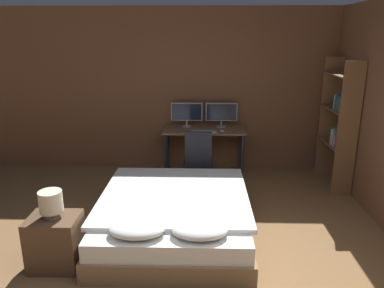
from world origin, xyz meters
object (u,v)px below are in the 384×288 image
(bed, at_px, (174,216))
(bedside_lamp, at_px, (51,202))
(monitor_left, at_px, (187,113))
(keyboard, at_px, (204,132))
(bookshelf, at_px, (340,121))
(desk, at_px, (204,136))
(nightstand, at_px, (56,242))
(computer_mouse, at_px, (222,131))
(monitor_right, at_px, (221,113))
(office_chair, at_px, (198,167))

(bed, height_order, bedside_lamp, bedside_lamp)
(monitor_left, height_order, keyboard, monitor_left)
(bedside_lamp, bearing_deg, monitor_left, 67.10)
(bedside_lamp, xyz_separation_m, bookshelf, (3.50, 2.13, 0.34))
(desk, bearing_deg, keyboard, -90.00)
(nightstand, height_order, computer_mouse, computer_mouse)
(keyboard, bearing_deg, computer_mouse, 0.00)
(nightstand, xyz_separation_m, bedside_lamp, (-0.00, 0.00, 0.44))
(bedside_lamp, bearing_deg, bed, 29.86)
(monitor_left, xyz_separation_m, monitor_right, (0.58, 0.00, 0.00))
(keyboard, bearing_deg, bed, -100.77)
(desk, bearing_deg, bedside_lamp, -119.26)
(bedside_lamp, bearing_deg, computer_mouse, 54.40)
(bed, height_order, monitor_right, monitor_right)
(nightstand, bearing_deg, office_chair, 54.41)
(desk, bearing_deg, office_chair, -96.78)
(monitor_right, bearing_deg, computer_mouse, -90.64)
(computer_mouse, distance_m, office_chair, 0.76)
(bedside_lamp, distance_m, monitor_left, 3.11)
(desk, relative_size, monitor_right, 2.55)
(keyboard, distance_m, bookshelf, 2.05)
(bedside_lamp, bearing_deg, office_chair, 54.41)
(office_chair, bearing_deg, bedside_lamp, -125.59)
(bed, bearing_deg, computer_mouse, 70.88)
(office_chair, bearing_deg, computer_mouse, 54.37)
(keyboard, bearing_deg, monitor_right, 51.31)
(monitor_left, height_order, office_chair, monitor_left)
(nightstand, relative_size, monitor_left, 1.04)
(nightstand, height_order, monitor_left, monitor_left)
(computer_mouse, height_order, bookshelf, bookshelf)
(computer_mouse, bearing_deg, bed, -109.12)
(computer_mouse, bearing_deg, monitor_left, 147.84)
(office_chair, bearing_deg, monitor_left, 103.33)
(monitor_left, bearing_deg, nightstand, -112.90)
(bed, xyz_separation_m, office_chair, (0.27, 1.32, 0.13))
(bedside_lamp, relative_size, keyboard, 0.70)
(bedside_lamp, bearing_deg, keyboard, 59.00)
(bed, bearing_deg, monitor_left, 88.50)
(monitor_right, bearing_deg, nightstand, -122.06)
(desk, bearing_deg, bed, -99.82)
(bedside_lamp, height_order, monitor_left, monitor_left)
(bedside_lamp, bearing_deg, nightstand, 0.00)
(bed, relative_size, keyboard, 5.10)
(nightstand, height_order, monitor_right, monitor_right)
(computer_mouse, bearing_deg, bookshelf, -11.91)
(desk, xyz_separation_m, bookshelf, (2.00, -0.54, 0.39))
(nightstand, xyz_separation_m, monitor_left, (1.21, 2.85, 0.73))
(monitor_right, xyz_separation_m, computer_mouse, (-0.00, -0.36, -0.22))
(monitor_right, height_order, bookshelf, bookshelf)
(office_chair, height_order, bookshelf, bookshelf)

